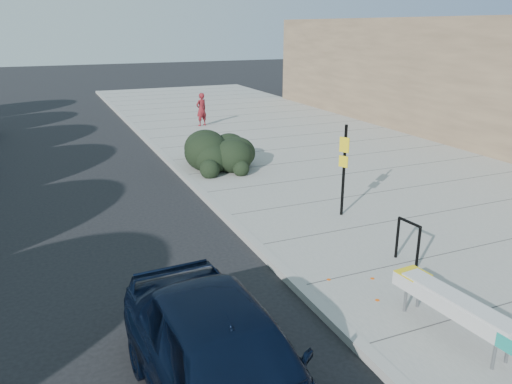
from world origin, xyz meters
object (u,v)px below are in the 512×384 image
at_px(sign_post, 344,165).
at_px(bike_rack, 408,238).
at_px(sedan_navy, 225,364).
at_px(bench, 455,305).
at_px(pedestrian, 201,109).

bearing_deg(sign_post, bike_rack, -120.36).
xyz_separation_m(sign_post, sedan_navy, (-5.09, -5.23, -0.71)).
bearing_deg(sedan_navy, bench, -2.04).
height_order(sign_post, pedestrian, sign_post).
height_order(bench, pedestrian, pedestrian).
distance_m(sign_post, pedestrian, 13.03).
distance_m(bike_rack, sign_post, 2.99).
distance_m(sign_post, sedan_navy, 7.33).
height_order(bike_rack, pedestrian, pedestrian).
relative_size(bike_rack, pedestrian, 0.58).
relative_size(bench, pedestrian, 1.46).
bearing_deg(bike_rack, sedan_navy, -159.32).
height_order(bench, sign_post, sign_post).
xyz_separation_m(sign_post, pedestrian, (0.36, 13.02, -0.56)).
xyz_separation_m(bench, sedan_navy, (-3.80, -0.04, 0.10)).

